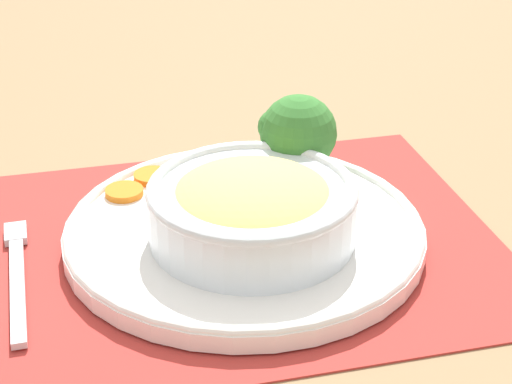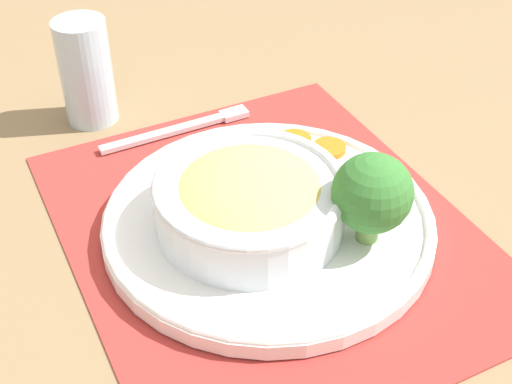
{
  "view_description": "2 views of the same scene",
  "coord_description": "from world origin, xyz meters",
  "px_view_note": "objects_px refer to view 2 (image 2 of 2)",
  "views": [
    {
      "loc": [
        -0.22,
        -0.63,
        0.41
      ],
      "look_at": [
        0.01,
        0.0,
        0.05
      ],
      "focal_mm": 60.0,
      "sensor_mm": 36.0,
      "label": 1
    },
    {
      "loc": [
        0.44,
        -0.3,
        0.47
      ],
      "look_at": [
        -0.01,
        -0.01,
        0.04
      ],
      "focal_mm": 50.0,
      "sensor_mm": 36.0,
      "label": 2
    }
  ],
  "objects_px": {
    "broccoli_floret": "(372,193)",
    "fork": "(192,125)",
    "bowl": "(252,201)",
    "water_glass": "(87,77)"
  },
  "relations": [
    {
      "from": "broccoli_floret",
      "to": "fork",
      "type": "relative_size",
      "value": 0.5
    },
    {
      "from": "water_glass",
      "to": "fork",
      "type": "height_order",
      "value": "water_glass"
    },
    {
      "from": "fork",
      "to": "bowl",
      "type": "bearing_deg",
      "value": -6.95
    },
    {
      "from": "bowl",
      "to": "water_glass",
      "type": "distance_m",
      "value": 0.3
    },
    {
      "from": "fork",
      "to": "water_glass",
      "type": "bearing_deg",
      "value": -129.86
    },
    {
      "from": "water_glass",
      "to": "fork",
      "type": "bearing_deg",
      "value": 44.82
    },
    {
      "from": "bowl",
      "to": "broccoli_floret",
      "type": "height_order",
      "value": "broccoli_floret"
    },
    {
      "from": "broccoli_floret",
      "to": "fork",
      "type": "xyz_separation_m",
      "value": [
        -0.28,
        -0.04,
        -0.07
      ]
    },
    {
      "from": "bowl",
      "to": "fork",
      "type": "distance_m",
      "value": 0.21
    },
    {
      "from": "bowl",
      "to": "broccoli_floret",
      "type": "relative_size",
      "value": 2.0
    }
  ]
}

